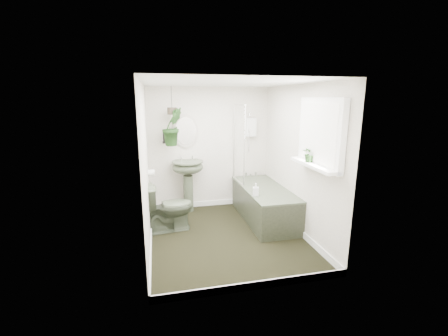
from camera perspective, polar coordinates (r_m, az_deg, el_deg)
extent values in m
cube|color=black|center=(4.79, 0.41, -12.84)|extent=(2.30, 2.80, 0.02)
cube|color=white|center=(4.32, 0.46, 16.05)|extent=(2.30, 2.80, 0.02)
cube|color=white|center=(5.77, -2.78, 3.73)|extent=(2.30, 0.02, 2.30)
cube|color=white|center=(3.10, 6.43, -4.56)|extent=(2.30, 0.02, 2.30)
cube|color=white|center=(4.30, -14.78, 0.08)|extent=(0.02, 2.80, 2.30)
cube|color=white|center=(4.81, 14.02, 1.46)|extent=(0.02, 2.80, 2.30)
cube|color=white|center=(4.77, 0.41, -12.19)|extent=(2.30, 2.80, 0.10)
cube|color=white|center=(5.84, 5.11, 7.76)|extent=(0.20, 0.10, 0.35)
ellipsoid|color=#BFB4A6|center=(5.62, -7.30, 6.99)|extent=(0.46, 0.03, 0.62)
cylinder|color=black|center=(5.60, -11.36, 5.79)|extent=(0.04, 0.04, 0.22)
cylinder|color=white|center=(5.04, -13.71, -0.91)|extent=(0.11, 0.11, 0.11)
cube|color=white|center=(4.09, 17.92, 6.34)|extent=(0.08, 1.00, 0.90)
cube|color=white|center=(4.12, 16.68, 0.54)|extent=(0.18, 1.00, 0.04)
cube|color=white|center=(4.07, 17.37, 6.34)|extent=(0.01, 0.86, 0.76)
imported|color=#444E3A|center=(4.92, -10.49, -7.32)|extent=(0.82, 0.53, 0.78)
imported|color=black|center=(4.21, 16.04, 2.74)|extent=(0.27, 0.25, 0.23)
imported|color=black|center=(5.36, -9.77, 7.75)|extent=(0.45, 0.41, 0.66)
imported|color=#262323|center=(4.78, 6.06, -4.08)|extent=(0.11, 0.11, 0.20)
cylinder|color=#393026|center=(5.34, -9.88, 10.66)|extent=(0.16, 0.16, 0.12)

